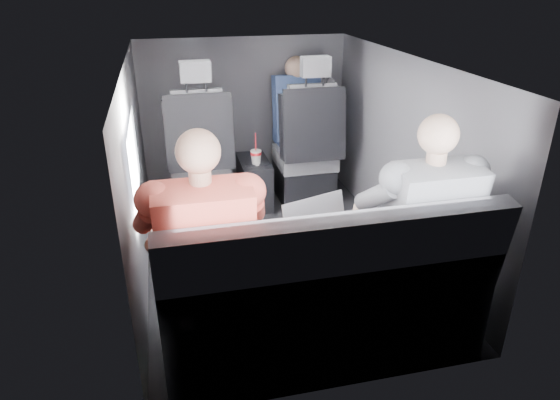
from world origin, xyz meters
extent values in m
plane|color=black|center=(0.00, 0.00, 0.00)|extent=(2.60, 2.60, 0.00)
plane|color=#B2B2AD|center=(0.00, 0.00, 1.35)|extent=(2.60, 2.60, 0.00)
cube|color=#56565B|center=(-0.90, 0.00, 0.68)|extent=(0.02, 2.60, 1.35)
cube|color=#56565B|center=(0.90, 0.00, 0.68)|extent=(0.02, 2.60, 1.35)
cube|color=#56565B|center=(0.00, 1.30, 0.68)|extent=(1.80, 0.02, 1.35)
cube|color=#56565B|center=(0.00, -1.30, 0.68)|extent=(1.80, 0.02, 1.35)
cube|color=white|center=(-0.88, -0.30, 0.90)|extent=(0.02, 0.75, 0.42)
cube|color=black|center=(0.45, 0.67, 0.80)|extent=(0.35, 0.11, 0.59)
cube|color=black|center=(-0.45, 0.92, 0.15)|extent=(0.46, 0.48, 0.30)
cube|color=#5E5F63|center=(-0.45, 0.90, 0.38)|extent=(0.48, 0.46, 0.14)
cube|color=#5E5F63|center=(-0.45, 0.70, 0.75)|extent=(0.38, 0.18, 0.61)
cube|color=black|center=(-0.67, 0.70, 0.72)|extent=(0.08, 0.21, 0.53)
cube|color=black|center=(-0.23, 0.70, 0.72)|extent=(0.08, 0.21, 0.53)
cube|color=black|center=(-0.45, 0.64, 0.74)|extent=(0.50, 0.11, 0.58)
cube|color=#5E5F63|center=(-0.45, 0.66, 1.19)|extent=(0.22, 0.10, 0.15)
cube|color=black|center=(0.45, 0.92, 0.15)|extent=(0.46, 0.48, 0.30)
cube|color=#5E5F63|center=(0.45, 0.90, 0.38)|extent=(0.48, 0.46, 0.14)
cube|color=#5E5F63|center=(0.45, 0.70, 0.75)|extent=(0.38, 0.18, 0.61)
cube|color=black|center=(0.23, 0.70, 0.72)|extent=(0.08, 0.21, 0.53)
cube|color=black|center=(0.67, 0.70, 0.72)|extent=(0.08, 0.21, 0.53)
cube|color=black|center=(0.45, 0.64, 0.74)|extent=(0.50, 0.11, 0.58)
cube|color=#5E5F63|center=(0.45, 0.66, 1.19)|extent=(0.22, 0.10, 0.15)
cube|color=black|center=(0.00, 0.88, 0.20)|extent=(0.24, 0.48, 0.40)
cylinder|color=black|center=(-0.05, 0.76, 0.41)|extent=(0.09, 0.09, 0.01)
cylinder|color=black|center=(0.06, 0.76, 0.41)|extent=(0.09, 0.09, 0.01)
cube|color=#5E5F63|center=(0.00, -1.02, 0.23)|extent=(1.60, 0.50, 0.45)
cube|color=#5E5F63|center=(0.00, -1.25, 0.68)|extent=(1.60, 0.17, 0.47)
cylinder|color=red|center=(0.00, 0.77, 0.50)|extent=(0.09, 0.09, 0.02)
cylinder|color=white|center=(0.00, 0.77, 0.52)|extent=(0.09, 0.09, 0.01)
cylinder|color=red|center=(0.00, 0.77, 0.60)|extent=(0.01, 0.01, 0.14)
cube|color=silver|center=(-0.57, -0.77, 0.59)|extent=(0.33, 0.24, 0.02)
cube|color=silver|center=(-0.57, -0.78, 0.60)|extent=(0.26, 0.14, 0.00)
cube|color=silver|center=(-0.57, -0.70, 0.60)|extent=(0.10, 0.06, 0.00)
cube|color=silver|center=(-0.57, -0.91, 0.71)|extent=(0.32, 0.08, 0.22)
cube|color=white|center=(-0.57, -0.90, 0.70)|extent=(0.28, 0.07, 0.19)
cube|color=#ACACB0|center=(-0.01, -0.75, 0.59)|extent=(0.42, 0.35, 0.02)
cube|color=silver|center=(-0.01, -0.77, 0.60)|extent=(0.32, 0.22, 0.00)
cube|color=#ACACB0|center=(-0.01, -0.68, 0.60)|extent=(0.12, 0.09, 0.00)
cube|color=#ACACB0|center=(-0.01, -0.91, 0.71)|extent=(0.36, 0.18, 0.24)
cube|color=white|center=(-0.01, -0.90, 0.71)|extent=(0.31, 0.15, 0.20)
cube|color=black|center=(0.56, -0.79, 0.59)|extent=(0.39, 0.33, 0.02)
cube|color=black|center=(0.56, -0.80, 0.60)|extent=(0.30, 0.21, 0.00)
cube|color=black|center=(0.56, -0.72, 0.60)|extent=(0.11, 0.08, 0.00)
cube|color=black|center=(0.56, -0.93, 0.71)|extent=(0.34, 0.17, 0.22)
cube|color=white|center=(0.56, -0.93, 0.71)|extent=(0.29, 0.14, 0.19)
cube|color=#333237|center=(-0.69, -0.90, 0.52)|extent=(0.16, 0.46, 0.13)
cube|color=#333237|center=(-0.46, -0.90, 0.52)|extent=(0.16, 0.46, 0.13)
cube|color=#333237|center=(-0.69, -0.66, 0.23)|extent=(0.13, 0.13, 0.45)
cube|color=#333237|center=(-0.46, -0.66, 0.23)|extent=(0.13, 0.13, 0.45)
cube|color=#C14D3F|center=(-0.57, -1.10, 0.77)|extent=(0.41, 0.28, 0.56)
sphere|color=tan|center=(-0.57, -1.07, 1.18)|extent=(0.19, 0.19, 0.19)
cylinder|color=tan|center=(-0.78, -0.82, 0.68)|extent=(0.12, 0.29, 0.12)
cylinder|color=tan|center=(-0.37, -0.82, 0.68)|extent=(0.12, 0.29, 0.12)
cube|color=navy|center=(0.39, -0.90, 0.52)|extent=(0.15, 0.45, 0.13)
cube|color=navy|center=(0.61, -0.90, 0.52)|extent=(0.15, 0.45, 0.13)
cube|color=navy|center=(0.39, -0.66, 0.23)|extent=(0.13, 0.13, 0.45)
cube|color=navy|center=(0.61, -0.66, 0.23)|extent=(0.13, 0.13, 0.45)
cube|color=slate|center=(0.50, -1.10, 0.77)|extent=(0.41, 0.28, 0.56)
sphere|color=#D5AD91|center=(0.50, -1.07, 1.17)|extent=(0.19, 0.19, 0.19)
cylinder|color=#D5AD91|center=(0.29, -0.82, 0.68)|extent=(0.12, 0.29, 0.12)
cylinder|color=#D5AD91|center=(0.71, -0.82, 0.68)|extent=(0.12, 0.29, 0.12)
cube|color=navy|center=(0.42, 1.08, 0.78)|extent=(0.39, 0.25, 0.56)
sphere|color=tan|center=(0.42, 1.10, 1.11)|extent=(0.19, 0.19, 0.19)
cube|color=navy|center=(0.42, 1.14, 0.49)|extent=(0.33, 0.39, 0.12)
camera|label=1|loc=(-0.69, -3.01, 1.83)|focal=32.00mm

